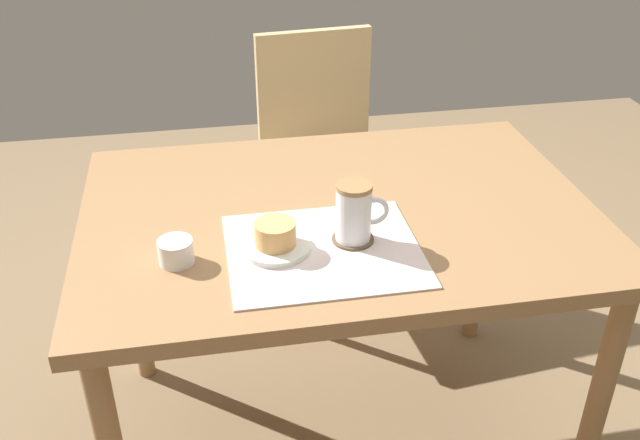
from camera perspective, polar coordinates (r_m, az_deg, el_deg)
ground_plane at (r=2.07m, az=1.23°, el=-16.93°), size 4.40×4.40×0.02m
dining_table at (r=1.64m, az=1.48°, el=-1.44°), size 1.15×0.80×0.72m
wooden_chair at (r=2.39m, az=0.30°, el=5.20°), size 0.46×0.46×0.87m
placemat at (r=1.45m, az=0.28°, el=-2.43°), size 0.39×0.34×0.00m
pastry_plate at (r=1.45m, az=-3.57°, el=-2.13°), size 0.14×0.14×0.01m
pastry at (r=1.43m, az=-3.61°, el=-1.09°), size 0.08×0.08×0.05m
coffee_coaster at (r=1.48m, az=2.79°, el=-1.51°), size 0.09×0.09×0.00m
coffee_mug at (r=1.45m, az=2.95°, el=0.69°), size 0.11×0.07×0.13m
sugar_bowl at (r=1.43m, az=-11.46°, el=-2.49°), size 0.07×0.07×0.05m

